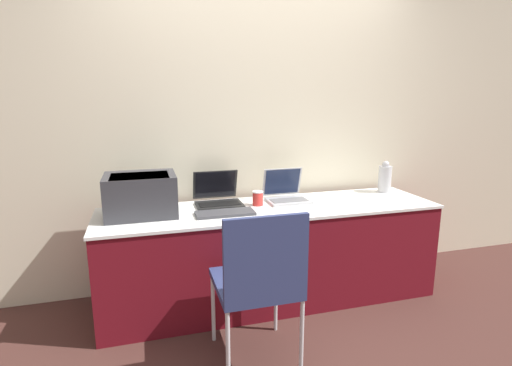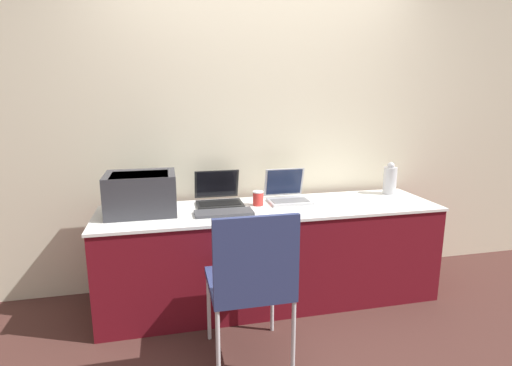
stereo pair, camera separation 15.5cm
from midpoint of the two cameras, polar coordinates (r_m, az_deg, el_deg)
ground_plane at (r=2.95m, az=2.54°, el=-18.88°), size 14.00×14.00×0.00m
wall_back at (r=3.24m, az=-1.46°, el=8.30°), size 8.00×0.05×2.60m
table at (r=3.06m, az=0.69°, el=-10.04°), size 2.49×0.65×0.73m
printer at (r=2.83m, az=-17.67°, el=-1.44°), size 0.47×0.37×0.28m
laptop_left at (r=3.02m, az=-6.94°, el=-2.02°), size 0.34×0.32×0.24m
laptop_right at (r=3.11m, az=2.90°, el=-1.54°), size 0.31×0.30×0.24m
external_keyboard at (r=2.76m, az=-6.04°, el=-4.31°), size 0.40×0.16×0.02m
coffee_cup at (r=2.97m, az=-1.24°, el=-2.20°), size 0.08×0.08×0.11m
metal_pitcher at (r=3.51m, az=16.73°, el=0.68°), size 0.11×0.11×0.27m
chair at (r=2.27m, az=-1.61°, el=-13.30°), size 0.45×0.48×0.94m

